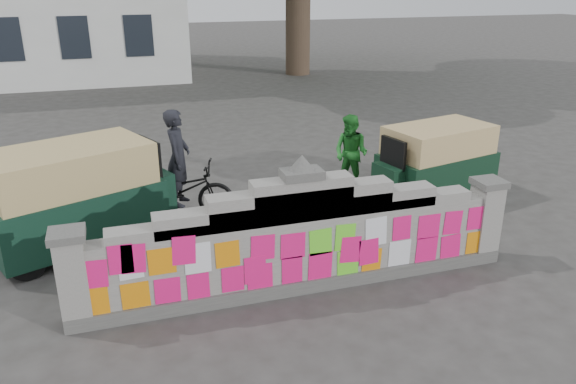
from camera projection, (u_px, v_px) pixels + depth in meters
name	position (u px, v px, depth m)	size (l,w,h in m)	color
ground	(301.00, 287.00, 8.12)	(100.00, 100.00, 0.00)	#383533
parapet_wall	(301.00, 241.00, 7.84)	(6.48, 0.44, 2.01)	#4C4C49
cyclist_bike	(180.00, 190.00, 10.35)	(0.70, 2.00, 1.05)	black
cyclist_rider	(179.00, 171.00, 10.22)	(0.65, 0.43, 1.78)	black
pedestrian	(351.00, 153.00, 11.60)	(0.77, 0.60, 1.58)	#23822A
rickshaw_left	(78.00, 195.00, 9.11)	(3.17, 2.34, 1.71)	#103123
rickshaw_right	(435.00, 160.00, 11.25)	(2.71, 1.69, 1.46)	black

